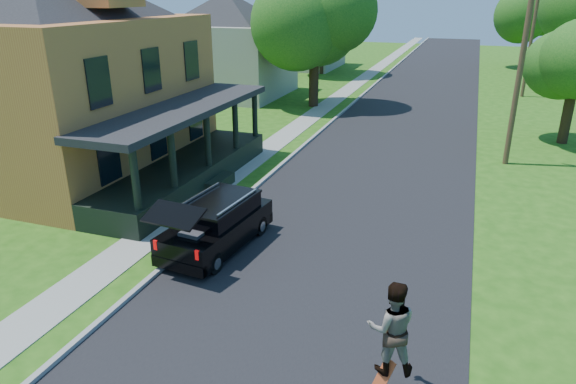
% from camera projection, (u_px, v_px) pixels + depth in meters
% --- Properties ---
extents(ground, '(140.00, 140.00, 0.00)m').
position_uv_depth(ground, '(305.00, 293.00, 13.01)').
color(ground, '#215310').
rests_on(ground, ground).
extents(street, '(8.00, 120.00, 0.02)m').
position_uv_depth(street, '(406.00, 120.00, 30.58)').
color(street, black).
rests_on(street, ground).
extents(curb, '(0.15, 120.00, 0.12)m').
position_uv_depth(curb, '(340.00, 115.00, 31.83)').
color(curb, gray).
rests_on(curb, ground).
extents(sidewalk, '(1.30, 120.00, 0.03)m').
position_uv_depth(sidewalk, '(316.00, 113.00, 32.31)').
color(sidewalk, gray).
rests_on(sidewalk, ground).
extents(front_walk, '(6.50, 1.20, 0.03)m').
position_uv_depth(front_walk, '(130.00, 176.00, 21.22)').
color(front_walk, gray).
rests_on(front_walk, ground).
extents(main_house, '(15.56, 15.56, 10.10)m').
position_uv_depth(main_house, '(46.00, 51.00, 20.45)').
color(main_house, '#BE7737').
rests_on(main_house, ground).
extents(neighbor_house_mid, '(12.78, 12.78, 8.30)m').
position_uv_depth(neighbor_house_mid, '(228.00, 36.00, 36.75)').
color(neighbor_house_mid, '#A2A08F').
rests_on(neighbor_house_mid, ground).
extents(neighbor_house_far, '(12.78, 12.78, 8.30)m').
position_uv_depth(neighbor_house_far, '(298.00, 24.00, 50.80)').
color(neighbor_house_far, '#A2A08F').
rests_on(neighbor_house_far, ground).
extents(black_suv, '(2.05, 4.45, 2.01)m').
position_uv_depth(black_suv, '(217.00, 224.00, 15.04)').
color(black_suv, black).
rests_on(black_suv, ground).
extents(skateboarder, '(1.08, 0.94, 1.89)m').
position_uv_depth(skateboarder, '(392.00, 328.00, 9.43)').
color(skateboarder, black).
rests_on(skateboarder, ground).
extents(skateboard, '(0.50, 0.31, 0.90)m').
position_uv_depth(skateboard, '(381.00, 381.00, 9.70)').
color(skateboard, '#BD3D10').
rests_on(skateboard, ground).
extents(tree_left_mid, '(7.28, 7.42, 9.19)m').
position_uv_depth(tree_left_mid, '(315.00, 14.00, 32.22)').
color(tree_left_mid, black).
rests_on(tree_left_mid, ground).
extents(tree_left_far, '(8.26, 8.38, 9.55)m').
position_uv_depth(tree_left_far, '(323.00, 5.00, 45.73)').
color(tree_left_far, black).
rests_on(tree_left_far, ground).
extents(tree_right_far, '(6.43, 6.62, 8.14)m').
position_uv_depth(tree_right_far, '(529.00, 12.00, 50.00)').
color(tree_right_far, black).
rests_on(tree_right_far, ground).
extents(utility_pole_near, '(1.46, 0.43, 8.55)m').
position_uv_depth(utility_pole_near, '(521.00, 62.00, 21.22)').
color(utility_pole_near, '#40281D').
rests_on(utility_pole_near, ground).
extents(utility_pole_far, '(1.43, 0.53, 7.32)m').
position_uv_depth(utility_pole_far, '(531.00, 43.00, 36.04)').
color(utility_pole_far, '#40281D').
rests_on(utility_pole_far, ground).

